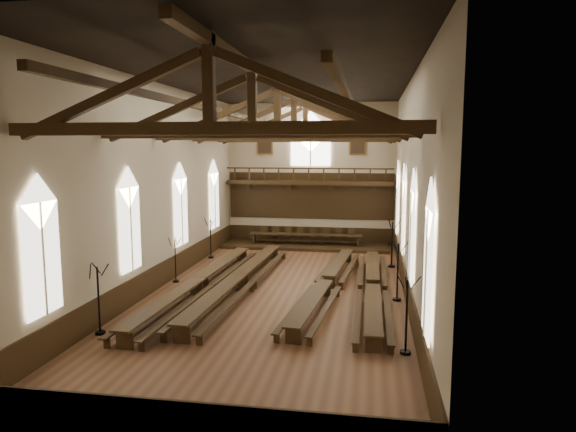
# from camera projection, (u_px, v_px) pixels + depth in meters

# --- Properties ---
(ground) EXTENTS (26.00, 26.00, 0.00)m
(ground) POSITION_uv_depth(u_px,v_px,m) (278.00, 293.00, 24.48)
(ground) COLOR brown
(ground) RESTS_ON ground
(room_walls) EXTENTS (26.00, 26.00, 26.00)m
(room_walls) POSITION_uv_depth(u_px,v_px,m) (278.00, 157.00, 23.62)
(room_walls) COLOR #B8AA8B
(room_walls) RESTS_ON ground
(wainscot_band) EXTENTS (12.00, 26.00, 1.20)m
(wainscot_band) POSITION_uv_depth(u_px,v_px,m) (278.00, 281.00, 24.40)
(wainscot_band) COLOR #372410
(wainscot_band) RESTS_ON ground
(side_windows) EXTENTS (11.85, 19.80, 4.50)m
(side_windows) POSITION_uv_depth(u_px,v_px,m) (278.00, 215.00, 23.98)
(side_windows) COLOR white
(side_windows) RESTS_ON room_walls
(end_window) EXTENTS (2.80, 0.12, 3.80)m
(end_window) POSITION_uv_depth(u_px,v_px,m) (311.00, 143.00, 36.13)
(end_window) COLOR white
(end_window) RESTS_ON room_walls
(minstrels_gallery) EXTENTS (11.80, 1.24, 3.70)m
(minstrels_gallery) POSITION_uv_depth(u_px,v_px,m) (310.00, 190.00, 36.34)
(minstrels_gallery) COLOR #3D2913
(minstrels_gallery) RESTS_ON room_walls
(portraits) EXTENTS (7.75, 0.09, 1.45)m
(portraits) POSITION_uv_depth(u_px,v_px,m) (311.00, 144.00, 36.15)
(portraits) COLOR brown
(portraits) RESTS_ON room_walls
(roof_trusses) EXTENTS (11.70, 25.70, 2.80)m
(roof_trusses) POSITION_uv_depth(u_px,v_px,m) (277.00, 118.00, 23.38)
(roof_trusses) COLOR #3D2913
(roof_trusses) RESTS_ON room_walls
(refectory_row_a) EXTENTS (1.87, 14.79, 0.79)m
(refectory_row_a) POSITION_uv_depth(u_px,v_px,m) (200.00, 281.00, 24.36)
(refectory_row_a) COLOR #3D2913
(refectory_row_a) RESTS_ON ground
(refectory_row_b) EXTENTS (1.92, 14.98, 0.81)m
(refectory_row_b) POSITION_uv_depth(u_px,v_px,m) (240.00, 278.00, 24.97)
(refectory_row_b) COLOR #3D2913
(refectory_row_b) RESTS_ON ground
(refectory_row_c) EXTENTS (2.06, 14.23, 0.72)m
(refectory_row_c) POSITION_uv_depth(u_px,v_px,m) (328.00, 282.00, 24.49)
(refectory_row_c) COLOR #3D2913
(refectory_row_c) RESTS_ON ground
(refectory_row_d) EXTENTS (1.46, 14.06, 0.71)m
(refectory_row_d) POSITION_uv_depth(u_px,v_px,m) (373.00, 286.00, 23.81)
(refectory_row_d) COLOR #3D2913
(refectory_row_d) RESTS_ON ground
(dais) EXTENTS (11.40, 3.08, 0.21)m
(dais) POSITION_uv_depth(u_px,v_px,m) (305.00, 246.00, 35.64)
(dais) COLOR #372410
(dais) RESTS_ON ground
(high_table) EXTENTS (7.84, 1.00, 0.73)m
(high_table) POSITION_uv_depth(u_px,v_px,m) (305.00, 235.00, 35.54)
(high_table) COLOR #3D2913
(high_table) RESTS_ON dais
(high_chairs) EXTENTS (6.80, 0.50, 1.09)m
(high_chairs) POSITION_uv_depth(u_px,v_px,m) (307.00, 234.00, 36.30)
(high_chairs) COLOR #3D2913
(high_chairs) RESTS_ON dais
(candelabrum_left_near) EXTENTS (0.76, 0.83, 2.71)m
(candelabrum_left_near) POSITION_uv_depth(u_px,v_px,m) (99.00, 313.00, 18.97)
(candelabrum_left_near) COLOR black
(candelabrum_left_near) RESTS_ON ground
(candelabrum_left_mid) EXTENTS (0.71, 0.67, 2.34)m
(candelabrum_left_mid) POSITION_uv_depth(u_px,v_px,m) (176.00, 269.00, 26.34)
(candelabrum_left_mid) COLOR black
(candelabrum_left_mid) RESTS_ON ground
(candelabrum_left_far) EXTENTS (0.77, 0.71, 2.54)m
(candelabrum_left_far) POSITION_uv_depth(u_px,v_px,m) (211.00, 246.00, 32.07)
(candelabrum_left_far) COLOR black
(candelabrum_left_far) RESTS_ON ground
(candelabrum_right_near) EXTENTS (0.81, 0.79, 2.70)m
(candelabrum_right_near) POSITION_uv_depth(u_px,v_px,m) (406.00, 330.00, 17.15)
(candelabrum_right_near) COLOR black
(candelabrum_right_near) RESTS_ON ground
(candelabrum_right_mid) EXTENTS (0.77, 0.85, 2.77)m
(candelabrum_right_mid) POSITION_uv_depth(u_px,v_px,m) (397.00, 282.00, 23.14)
(candelabrum_right_mid) COLOR black
(candelabrum_right_mid) RESTS_ON ground
(candelabrum_right_far) EXTENTS (0.76, 0.87, 2.82)m
(candelabrum_right_far) POSITION_uv_depth(u_px,v_px,m) (392.00, 253.00, 29.62)
(candelabrum_right_far) COLOR black
(candelabrum_right_far) RESTS_ON ground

